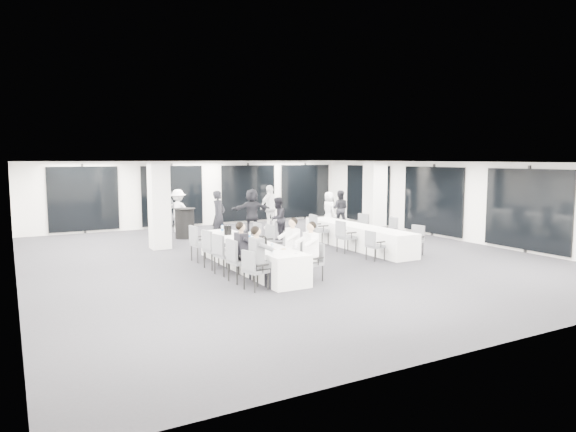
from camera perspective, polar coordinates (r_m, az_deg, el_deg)
name	(u,v)px	position (r m, az deg, el deg)	size (l,w,h in m)	color
room	(290,206)	(16.49, 0.26, 1.11)	(14.04, 16.04, 2.84)	#26262C
column_left	(159,206)	(17.06, -14.11, 1.13)	(0.60, 0.60, 2.80)	silver
column_right	(375,202)	(18.23, 9.59, 1.57)	(0.60, 0.60, 2.80)	silver
banquet_table_main	(249,255)	(13.62, -4.35, -4.35)	(0.90, 5.00, 0.75)	silver
banquet_table_side	(357,237)	(16.90, 7.65, -2.28)	(0.90, 5.00, 0.75)	silver
cocktail_table	(185,223)	(19.14, -11.41, -0.78)	(0.79, 0.79, 1.10)	black
chair_main_left_near	(253,267)	(11.43, -3.89, -5.73)	(0.55, 0.58, 0.91)	#4D5055
chair_main_left_second	(237,258)	(12.19, -5.66, -4.64)	(0.56, 0.61, 1.03)	#4D5055
chair_main_left_mid	(223,252)	(13.00, -7.20, -3.95)	(0.60, 0.64, 1.03)	#4D5055
chair_main_left_fourth	(212,247)	(13.73, -8.43, -3.40)	(0.59, 0.63, 1.04)	#4D5055
chair_main_left_far	(198,241)	(14.76, -9.92, -2.76)	(0.56, 0.61, 1.03)	#4D5055
chair_main_right_near	(314,260)	(12.31, 2.88, -4.85)	(0.54, 0.57, 0.90)	#4D5055
chair_main_right_second	(296,254)	(13.04, 0.89, -4.25)	(0.46, 0.51, 0.88)	#4D5055
chair_main_right_mid	(282,247)	(13.71, -0.71, -3.51)	(0.59, 0.62, 0.97)	#4D5055
chair_main_right_fourth	(265,241)	(14.59, -2.52, -2.75)	(0.53, 0.59, 1.04)	#4D5055
chair_main_right_far	(253,237)	(15.33, -3.92, -2.39)	(0.52, 0.58, 1.00)	#4D5055
chair_side_left_near	(373,244)	(14.88, 9.48, -3.04)	(0.46, 0.51, 0.86)	#4D5055
chair_side_left_mid	(344,235)	(16.00, 6.27, -2.06)	(0.51, 0.57, 0.99)	#4D5055
chair_side_left_far	(317,228)	(17.31, 3.26, -1.30)	(0.56, 0.62, 1.04)	#4D5055
chair_side_right_near	(416,238)	(15.99, 13.99, -2.41)	(0.55, 0.57, 0.90)	#4D5055
chair_side_right_mid	(389,231)	(16.91, 11.19, -1.61)	(0.61, 0.65, 1.03)	#4D5055
chair_side_right_far	(361,226)	(18.10, 8.07, -1.11)	(0.57, 0.61, 0.98)	#4D5055
seated_guest_a	(259,253)	(11.45, -3.21, -4.18)	(0.50, 0.38, 1.44)	#5A5D62
seated_guest_b	(244,248)	(12.22, -4.94, -3.52)	(0.50, 0.38, 1.44)	black
seated_guest_c	(308,248)	(12.16, 2.29, -3.55)	(0.50, 0.38, 1.44)	white
seated_guest_d	(290,242)	(12.91, 0.27, -2.96)	(0.50, 0.38, 1.44)	white
standing_guest_a	(219,211)	(18.83, -7.71, 0.50)	(0.72, 0.58, 1.98)	black
standing_guest_b	(278,216)	(18.42, -1.16, 0.04)	(0.83, 0.51, 1.73)	black
standing_guest_c	(178,208)	(20.79, -12.11, 0.89)	(1.24, 0.63, 1.91)	white
standing_guest_d	(270,204)	(21.14, -1.98, 1.33)	(1.22, 0.68, 2.07)	white
standing_guest_e	(329,207)	(21.70, 4.57, 0.97)	(0.83, 0.50, 1.71)	white
standing_guest_f	(252,208)	(20.22, -4.05, 0.93)	(1.80, 0.69, 1.96)	black
standing_guest_g	(168,209)	(20.81, -13.18, 0.82)	(0.69, 0.55, 1.88)	#5A5D62
standing_guest_h	(340,206)	(21.73, 5.76, 1.06)	(0.86, 0.52, 1.78)	black
ice_bucket_near	(263,242)	(12.62, -2.83, -2.90)	(0.22, 0.22, 0.25)	black
ice_bucket_far	(228,230)	(14.73, -6.71, -1.59)	(0.22, 0.22, 0.25)	black
water_bottle_a	(272,249)	(11.82, -1.77, -3.63)	(0.07, 0.07, 0.21)	silver
water_bottle_b	(250,235)	(13.88, -4.29, -2.16)	(0.06, 0.06, 0.20)	silver
water_bottle_c	(222,229)	(15.14, -7.31, -1.44)	(0.07, 0.07, 0.22)	silver
plate_a	(272,249)	(12.24, -1.75, -3.73)	(0.22, 0.22, 0.03)	white
plate_b	(284,249)	(12.27, -0.47, -3.70)	(0.18, 0.18, 0.03)	white
plate_c	(261,244)	(12.99, -3.06, -3.14)	(0.22, 0.22, 0.03)	white
wine_glass	(296,247)	(11.70, 0.90, -3.43)	(0.08, 0.08, 0.22)	silver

